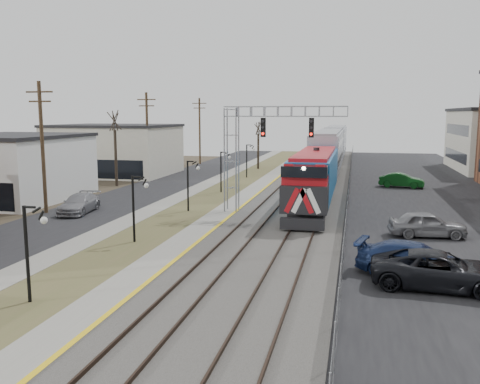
% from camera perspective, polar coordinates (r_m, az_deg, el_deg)
% --- Properties ---
extents(street_west, '(7.00, 120.00, 0.04)m').
position_cam_1_polar(street_west, '(49.12, -11.54, -0.28)').
color(street_west, black).
rests_on(street_west, ground).
extents(sidewalk, '(2.00, 120.00, 0.08)m').
position_cam_1_polar(sidewalk, '(47.46, -6.58, -0.44)').
color(sidewalk, gray).
rests_on(sidewalk, ground).
extents(grass_median, '(4.00, 120.00, 0.06)m').
position_cam_1_polar(grass_median, '(46.56, -3.09, -0.59)').
color(grass_median, '#4F522C').
rests_on(grass_median, ground).
extents(platform, '(2.00, 120.00, 0.24)m').
position_cam_1_polar(platform, '(45.83, 0.52, -0.61)').
color(platform, gray).
rests_on(platform, ground).
extents(ballast_bed, '(8.00, 120.00, 0.20)m').
position_cam_1_polar(ballast_bed, '(45.05, 6.75, -0.86)').
color(ballast_bed, '#595651').
rests_on(ballast_bed, ground).
extents(parking_lot, '(16.00, 120.00, 0.04)m').
position_cam_1_polar(parking_lot, '(45.44, 21.97, -1.46)').
color(parking_lot, black).
rests_on(parking_lot, ground).
extents(platform_edge, '(0.24, 120.00, 0.01)m').
position_cam_1_polar(platform_edge, '(45.63, 1.60, -0.50)').
color(platform_edge, gold).
rests_on(platform_edge, platform).
extents(track_near, '(1.58, 120.00, 0.15)m').
position_cam_1_polar(track_near, '(45.27, 4.23, -0.55)').
color(track_near, '#2D2119').
rests_on(track_near, ballast_bed).
extents(track_far, '(1.58, 120.00, 0.15)m').
position_cam_1_polar(track_far, '(44.89, 8.65, -0.71)').
color(track_far, '#2D2119').
rests_on(track_far, ballast_bed).
extents(train, '(3.00, 63.05, 5.33)m').
position_cam_1_polar(train, '(64.53, 10.02, 4.43)').
color(train, '#1462A9').
rests_on(train, ground).
extents(signal_gantry, '(9.00, 1.07, 8.15)m').
position_cam_1_polar(signal_gantry, '(37.96, 1.57, 5.76)').
color(signal_gantry, gray).
rests_on(signal_gantry, ground).
extents(lampposts, '(0.14, 62.14, 4.00)m').
position_cam_1_polar(lampposts, '(30.73, -11.65, -1.85)').
color(lampposts, black).
rests_on(lampposts, ground).
extents(utility_poles, '(0.28, 80.28, 10.00)m').
position_cam_1_polar(utility_poles, '(41.34, -21.29, 4.59)').
color(utility_poles, '#4C3823').
rests_on(utility_poles, ground).
extents(fence, '(0.04, 120.00, 1.60)m').
position_cam_1_polar(fence, '(44.71, 12.12, -0.16)').
color(fence, gray).
rests_on(fence, ground).
extents(bare_trees, '(12.30, 42.30, 5.95)m').
position_cam_1_polar(bare_trees, '(52.81, -11.04, 3.29)').
color(bare_trees, '#382D23').
rests_on(bare_trees, ground).
extents(car_lot_c, '(6.02, 3.16, 1.61)m').
position_cam_1_polar(car_lot_c, '(23.91, 21.49, -8.26)').
color(car_lot_c, black).
rests_on(car_lot_c, ground).
extents(car_lot_d, '(5.80, 3.44, 1.57)m').
position_cam_1_polar(car_lot_d, '(25.21, 19.07, -7.31)').
color(car_lot_d, '#15244B').
rests_on(car_lot_d, ground).
extents(car_lot_e, '(4.79, 2.30, 1.58)m').
position_cam_1_polar(car_lot_e, '(33.45, 20.28, -3.48)').
color(car_lot_e, slate).
rests_on(car_lot_e, ground).
extents(car_lot_f, '(4.70, 2.30, 1.48)m').
position_cam_1_polar(car_lot_f, '(55.24, 17.69, 1.22)').
color(car_lot_f, '#0C4013').
rests_on(car_lot_f, ground).
extents(car_street_b, '(2.63, 5.15, 1.43)m').
position_cam_1_polar(car_street_b, '(40.95, -17.61, -1.30)').
color(car_street_b, gray).
rests_on(car_street_b, ground).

